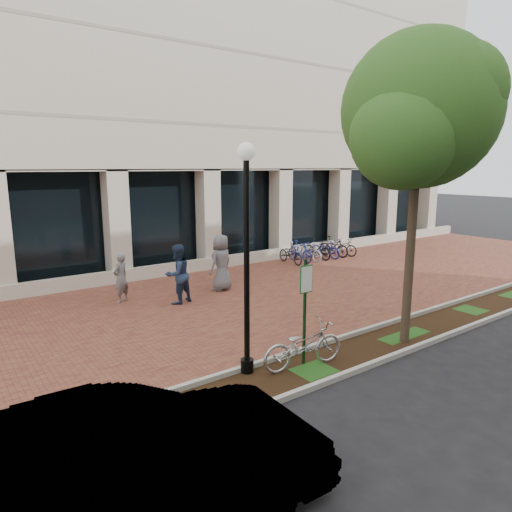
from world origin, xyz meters
TOP-DOWN VIEW (x-y plane):
  - ground at (0.00, 0.00)m, footprint 120.00×120.00m
  - brick_plaza at (0.00, 0.00)m, footprint 40.00×9.00m
  - planting_strip at (0.00, -5.25)m, footprint 40.00×1.50m
  - curb_plaza_side at (0.00, -4.50)m, footprint 40.00×0.12m
  - curb_street_side at (0.00, -6.00)m, footprint 40.00×0.12m
  - near_office_building at (0.00, 10.47)m, footprint 40.00×12.12m
  - parking_sign at (-1.38, -5.01)m, footprint 0.34×0.07m
  - lamppost at (-2.65, -4.60)m, footprint 0.36×0.36m
  - street_tree at (1.60, -5.49)m, footprint 4.26×3.55m
  - locked_bicycle at (-1.52, -5.12)m, footprint 2.05×0.99m
  - pedestrian_left at (-2.96, 2.03)m, footprint 0.70×0.62m
  - pedestrian_mid at (-1.54, 0.83)m, footprint 1.11×0.97m
  - pedestrian_right at (0.43, 1.38)m, footprint 1.13×0.92m
  - bollard at (5.96, 4.00)m, footprint 0.12×0.12m
  - bike_rack_cluster at (7.02, 3.37)m, footprint 4.15×1.79m
  - sedan_near_curb at (-6.35, -7.46)m, footprint 5.16×1.98m

SIDE VIEW (x-z plane):
  - ground at x=0.00m, z-range 0.00..0.00m
  - brick_plaza at x=0.00m, z-range 0.00..0.01m
  - planting_strip at x=0.00m, z-range 0.00..0.01m
  - curb_plaza_side at x=0.00m, z-range 0.00..0.12m
  - curb_street_side at x=0.00m, z-range 0.00..0.12m
  - bollard at x=5.96m, z-range 0.01..0.89m
  - bike_rack_cluster at x=7.02m, z-range -0.03..0.96m
  - locked_bicycle at x=-1.52m, z-range 0.00..1.03m
  - pedestrian_left at x=-2.96m, z-range 0.00..1.61m
  - sedan_near_curb at x=-6.35m, z-range 0.00..1.68m
  - pedestrian_mid at x=-1.54m, z-range 0.00..1.92m
  - pedestrian_right at x=0.43m, z-range 0.00..2.00m
  - parking_sign at x=-1.38m, z-range 0.33..2.72m
  - lamppost at x=-2.65m, z-range 0.30..5.10m
  - street_tree at x=1.60m, z-range 1.68..9.05m
  - near_office_building at x=0.00m, z-range 2.05..18.05m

